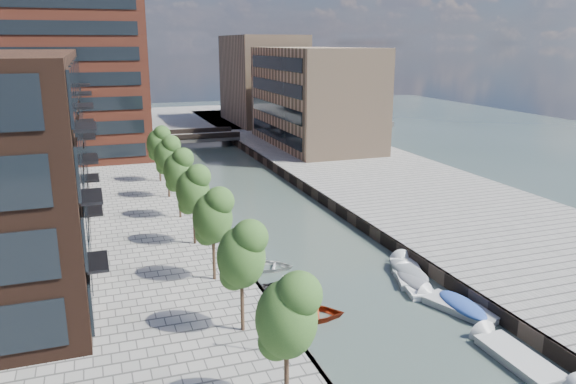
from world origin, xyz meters
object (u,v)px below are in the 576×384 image
bridge (195,137)px  motorboat_2 (509,354)px  tree_3 (193,188)px  tree_2 (212,215)px  sloop_2 (305,318)px  tree_6 (158,142)px  motorboat_1 (412,282)px  sloop_0 (275,304)px  tree_1 (241,253)px  sloop_1 (271,297)px  sloop_4 (203,197)px  sloop_3 (264,269)px  motorboat_4 (407,271)px  tree_5 (167,154)px  motorboat_3 (455,306)px  tree_4 (178,169)px  car (273,138)px  tree_0 (287,314)px

bridge → motorboat_2: size_ratio=2.47×
tree_3 → tree_2: bearing=-90.0°
sloop_2 → tree_6: bearing=27.3°
motorboat_1 → sloop_0: bearing=178.4°
tree_1 → sloop_1: bearing=58.2°
tree_3 → sloop_2: (4.25, -12.05, -5.31)m
tree_3 → motorboat_1: 16.98m
sloop_0 → sloop_4: size_ratio=1.13×
tree_6 → motorboat_1: tree_6 is taller
sloop_3 → motorboat_4: motorboat_4 is taller
tree_6 → motorboat_1: (12.68, -31.07, -5.12)m
sloop_4 → sloop_0: bearing=-176.5°
tree_1 → sloop_0: tree_1 is taller
tree_3 → motorboat_1: size_ratio=1.22×
tree_5 → motorboat_3: (13.25, -28.03, -5.10)m
motorboat_3 → motorboat_4: 5.63m
tree_2 → sloop_3: tree_2 is taller
tree_4 → sloop_3: 13.08m
sloop_1 → car: (16.23, 49.93, 1.62)m
bridge → motorboat_1: size_ratio=2.66×
sloop_0 → motorboat_2: bearing=-157.1°
tree_4 → sloop_3: bearing=-69.5°
tree_0 → motorboat_1: size_ratio=1.22×
tree_1 → tree_5: size_ratio=1.00×
motorboat_4 → sloop_4: bearing=110.8°
tree_3 → tree_5: bearing=90.0°
motorboat_2 → motorboat_4: bearing=86.8°
tree_0 → motorboat_2: 13.80m
sloop_3 → motorboat_2: 17.43m
tree_3 → sloop_2: 13.84m
sloop_1 → sloop_2: size_ratio=1.09×
tree_4 → car: (19.45, 34.13, -3.69)m
motorboat_2 → motorboat_3: size_ratio=0.98×
sloop_3 → motorboat_3: size_ratio=0.77×
tree_6 → sloop_1: size_ratio=1.17×
tree_2 → tree_0: bearing=-90.0°
sloop_1 → tree_0: bearing=141.8°
tree_0 → sloop_3: 18.11m
sloop_0 → sloop_3: (1.05, 5.60, 0.00)m
sloop_0 → tree_6: bearing=-16.1°
sloop_1 → motorboat_4: motorboat_4 is taller
bridge → sloop_1: 56.07m
motorboat_3 → tree_6: bearing=110.7°
motorboat_2 → tree_3: bearing=123.2°
bridge → motorboat_2: bridge is taller
sloop_2 → motorboat_1: 8.66m
motorboat_1 → motorboat_3: (0.58, -3.96, 0.02)m
tree_5 → motorboat_2: (12.68, -33.42, -5.21)m
tree_2 → tree_4: bearing=90.0°
sloop_2 → sloop_1: bearing=37.5°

